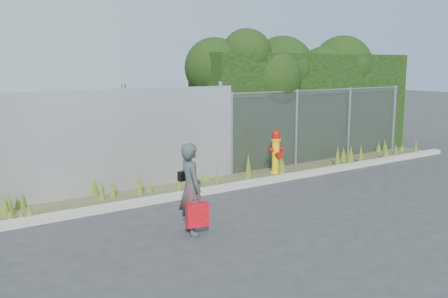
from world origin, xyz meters
name	(u,v)px	position (x,y,z in m)	size (l,w,h in m)	color
ground	(280,210)	(0.00, 0.00, 0.00)	(80.00, 80.00, 0.00)	#333436
curb	(225,188)	(0.00, 1.80, 0.06)	(16.00, 0.22, 0.12)	#B0A99F
weed_strip	(207,179)	(-0.06, 2.41, 0.14)	(16.00, 1.32, 0.55)	#4D482C
corrugated_fence	(54,147)	(-3.25, 3.01, 1.10)	(8.50, 0.21, 2.30)	#B3B6BA
chainlink_fence	(324,124)	(4.25, 3.00, 1.03)	(6.50, 0.07, 2.05)	gray
hedge	(303,87)	(4.41, 4.03, 2.03)	(7.59, 2.18, 3.64)	black
fire_hydrant	(276,152)	(1.99, 2.42, 0.55)	(0.38, 0.34, 1.13)	yellow
woman	(191,189)	(-2.04, -0.15, 0.74)	(0.54, 0.36, 1.48)	#10675E
red_tote_bag	(197,215)	(-2.05, -0.36, 0.37)	(0.35, 0.13, 0.45)	#AB0A09
black_shoulder_bag	(184,176)	(-2.05, 0.03, 0.92)	(0.21, 0.09, 0.16)	black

